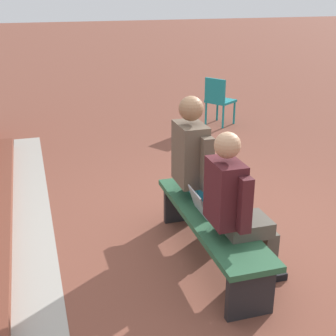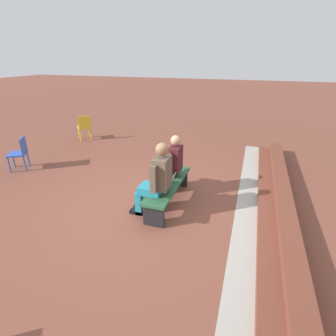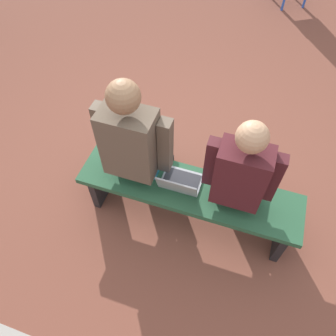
{
  "view_description": "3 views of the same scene",
  "coord_description": "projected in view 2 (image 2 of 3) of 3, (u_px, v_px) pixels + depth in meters",
  "views": [
    {
      "loc": [
        -3.64,
        1.72,
        2.31
      ],
      "look_at": [
        0.32,
        0.52,
        0.69
      ],
      "focal_mm": 50.0,
      "sensor_mm": 36.0,
      "label": 1
    },
    {
      "loc": [
        4.05,
        1.72,
        2.74
      ],
      "look_at": [
        -0.14,
        0.35,
        0.83
      ],
      "focal_mm": 28.0,
      "sensor_mm": 36.0,
      "label": 2
    },
    {
      "loc": [
        -0.57,
        1.72,
        2.63
      ],
      "look_at": [
        -0.19,
        0.56,
        1.0
      ],
      "focal_mm": 35.0,
      "sensor_mm": 36.0,
      "label": 3
    }
  ],
  "objects": [
    {
      "name": "ground_plane",
      "position": [
        149.0,
        207.0,
        5.11
      ],
      "size": [
        60.0,
        60.0,
        0.0
      ],
      "primitive_type": "plane",
      "color": "brown"
    },
    {
      "name": "concrete_strip",
      "position": [
        246.0,
        216.0,
        4.83
      ],
      "size": [
        8.4,
        0.4,
        0.01
      ],
      "primitive_type": "cube",
      "color": "#A8A399",
      "rests_on": "ground"
    },
    {
      "name": "brick_steps",
      "position": [
        279.0,
        216.0,
        4.63
      ],
      "size": [
        7.6,
        0.6,
        0.3
      ],
      "color": "brown",
      "rests_on": "ground"
    },
    {
      "name": "bench",
      "position": [
        168.0,
        187.0,
        5.12
      ],
      "size": [
        1.8,
        0.44,
        0.45
      ],
      "color": "#285638",
      "rests_on": "ground"
    },
    {
      "name": "person_student",
      "position": [
        170.0,
        164.0,
        5.31
      ],
      "size": [
        0.52,
        0.66,
        1.31
      ],
      "color": "#4C473D",
      "rests_on": "ground"
    },
    {
      "name": "person_adult",
      "position": [
        156.0,
        178.0,
        4.59
      ],
      "size": [
        0.58,
        0.73,
        1.41
      ],
      "color": "teal",
      "rests_on": "ground"
    },
    {
      "name": "laptop",
      "position": [
        168.0,
        182.0,
        5.0
      ],
      "size": [
        0.32,
        0.29,
        0.21
      ],
      "color": "#9EA0A5",
      "rests_on": "bench"
    },
    {
      "name": "plastic_chair_foreground",
      "position": [
        20.0,
        151.0,
        6.66
      ],
      "size": [
        0.58,
        0.58,
        0.84
      ],
      "color": "#2D56B7",
      "rests_on": "ground"
    },
    {
      "name": "plastic_chair_near_bench_right",
      "position": [
        84.0,
        126.0,
        9.03
      ],
      "size": [
        0.59,
        0.59,
        0.84
      ],
      "color": "gold",
      "rests_on": "ground"
    }
  ]
}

